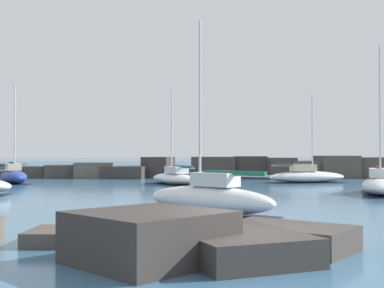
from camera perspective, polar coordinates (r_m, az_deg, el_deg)
name	(u,v)px	position (r m, az deg, el deg)	size (l,w,h in m)	color
ground_plane	(240,262)	(14.34, 5.10, -12.46)	(600.00, 600.00, 0.00)	#3D6B8E
open_sea_beyond	(193,165)	(121.37, 0.07, -2.30)	(400.00, 116.00, 0.01)	#2D5B7F
breakwater_jetty	(240,169)	(61.72, 5.16, -2.64)	(55.86, 7.22, 2.53)	#4C443D
foreground_rocks	(201,240)	(14.88, 0.95, -10.21)	(19.31, 6.59, 1.35)	brown
sailboat_moored_0	(175,178)	(48.15, -1.86, -3.64)	(5.72, 8.17, 8.55)	white
sailboat_moored_1	(380,185)	(39.12, 19.41, -4.11)	(4.54, 7.98, 10.18)	silver
sailboat_moored_2	(14,176)	(52.20, -18.48, -3.26)	(4.46, 5.90, 9.13)	navy
sailboat_moored_4	(209,198)	(25.24, 1.88, -5.76)	(6.76, 6.29, 9.20)	white
sailboat_moored_6	(306,176)	(52.33, 12.12, -3.36)	(7.92, 3.85, 8.53)	silver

